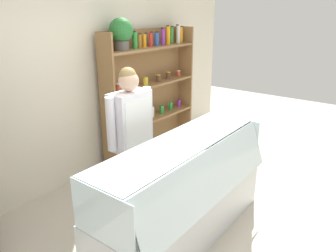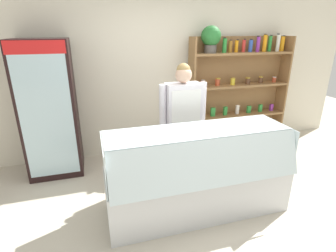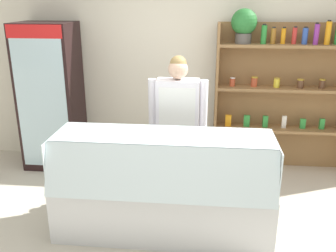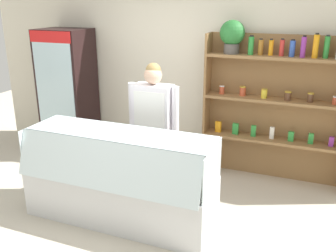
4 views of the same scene
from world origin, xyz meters
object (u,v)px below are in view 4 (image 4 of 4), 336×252
Objects in this scene: drinks_fridge at (68,93)px; shop_clerk at (153,118)px; deli_display_case at (120,193)px; shelving_unit at (269,92)px.

drinks_fridge is 1.18× the size of shop_clerk.
deli_display_case is at bearing -40.92° from drinks_fridge.
shelving_unit is 1.28× the size of shop_clerk.
shelving_unit reaches higher than drinks_fridge.
shelving_unit is (2.99, 0.17, 0.25)m from drinks_fridge.
deli_display_case is at bearing -96.24° from shop_clerk.
shop_clerk is (1.75, -0.70, 0.01)m from drinks_fridge.
shop_clerk is (0.08, 0.75, 0.66)m from deli_display_case.
deli_display_case is (1.67, -1.44, -0.65)m from drinks_fridge.
shop_clerk is at bearing -145.05° from shelving_unit.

